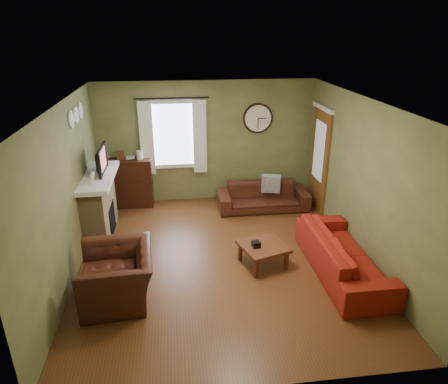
{
  "coord_description": "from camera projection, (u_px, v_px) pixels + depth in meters",
  "views": [
    {
      "loc": [
        -0.67,
        -5.69,
        3.62
      ],
      "look_at": [
        0.1,
        0.4,
        1.05
      ],
      "focal_mm": 32.0,
      "sensor_mm": 36.0,
      "label": 1
    }
  ],
  "objects": [
    {
      "name": "firebox",
      "position": [
        112.0,
        219.0,
        7.4
      ],
      "size": [
        0.04,
        0.6,
        0.55
      ],
      "primitive_type": "cube",
      "color": "black",
      "rests_on": "fireplace"
    },
    {
      "name": "tissue_box",
      "position": [
        256.0,
        245.0,
        6.33
      ],
      "size": [
        0.14,
        0.14,
        0.09
      ],
      "primitive_type": "cube",
      "rotation": [
        0.0,
        0.0,
        0.17
      ],
      "color": "black",
      "rests_on": "coffee_table"
    },
    {
      "name": "wall_back",
      "position": [
        207.0,
        142.0,
        8.56
      ],
      "size": [
        4.6,
        0.0,
        2.6
      ],
      "primitive_type": "cube",
      "color": "olive",
      "rests_on": "ground"
    },
    {
      "name": "pillow_left",
      "position": [
        272.0,
        183.0,
        8.4
      ],
      "size": [
        0.38,
        0.22,
        0.36
      ],
      "primitive_type": "cube",
      "rotation": [
        0.0,
        0.0,
        -0.33
      ],
      "color": "#8C96A4",
      "rests_on": "sofa_brown"
    },
    {
      "name": "ceiling",
      "position": [
        221.0,
        103.0,
        5.68
      ],
      "size": [
        4.6,
        5.2,
        0.0
      ],
      "primitive_type": "cube",
      "color": "white",
      "rests_on": "ground"
    },
    {
      "name": "medallion_right",
      "position": [
        80.0,
        111.0,
        6.93
      ],
      "size": [
        0.28,
        0.28,
        0.03
      ],
      "primitive_type": "cylinder",
      "color": "white",
      "rests_on": "wall_left"
    },
    {
      "name": "tv_screen",
      "position": [
        103.0,
        160.0,
        7.1
      ],
      "size": [
        0.02,
        0.62,
        0.36
      ],
      "primitive_type": "cube",
      "color": "#994C3F",
      "rests_on": "mantel"
    },
    {
      "name": "curtain_left",
      "position": [
        147.0,
        139.0,
        8.25
      ],
      "size": [
        0.28,
        0.04,
        1.55
      ],
      "primitive_type": "cube",
      "color": "white",
      "rests_on": "wall_back"
    },
    {
      "name": "curtain_right",
      "position": [
        200.0,
        137.0,
        8.38
      ],
      "size": [
        0.28,
        0.04,
        1.55
      ],
      "primitive_type": "cube",
      "color": "white",
      "rests_on": "wall_back"
    },
    {
      "name": "sofa_brown",
      "position": [
        263.0,
        196.0,
        8.44
      ],
      "size": [
        1.9,
        0.74,
        0.55
      ],
      "primitive_type": "imported",
      "color": "#3B1A11",
      "rests_on": "floor"
    },
    {
      "name": "tv",
      "position": [
        98.0,
        163.0,
        7.11
      ],
      "size": [
        0.08,
        0.6,
        0.35
      ],
      "primitive_type": "imported",
      "rotation": [
        0.0,
        0.0,
        1.57
      ],
      "color": "black",
      "rests_on": "mantel"
    },
    {
      "name": "pillow_right",
      "position": [
        271.0,
        184.0,
        8.37
      ],
      "size": [
        0.41,
        0.21,
        0.39
      ],
      "primitive_type": "cube",
      "rotation": [
        0.0,
        0.0,
        -0.25
      ],
      "color": "#8C96A4",
      "rests_on": "sofa_brown"
    },
    {
      "name": "book",
      "position": [
        126.0,
        162.0,
        8.4
      ],
      "size": [
        0.19,
        0.25,
        0.02
      ],
      "primitive_type": "imported",
      "rotation": [
        0.0,
        0.0,
        0.05
      ],
      "color": "#562C19",
      "rests_on": "bookshelf"
    },
    {
      "name": "floor",
      "position": [
        221.0,
        259.0,
        6.69
      ],
      "size": [
        4.6,
        5.2,
        0.0
      ],
      "primitive_type": "cube",
      "color": "#593218",
      "rests_on": "ground"
    },
    {
      "name": "wall_right",
      "position": [
        362.0,
        181.0,
        6.45
      ],
      "size": [
        0.0,
        5.2,
        2.6
      ],
      "primitive_type": "cube",
      "color": "olive",
      "rests_on": "ground"
    },
    {
      "name": "medallion_left",
      "position": [
        71.0,
        119.0,
        6.28
      ],
      "size": [
        0.28,
        0.28,
        0.03
      ],
      "primitive_type": "cylinder",
      "color": "white",
      "rests_on": "wall_left"
    },
    {
      "name": "fireplace",
      "position": [
        99.0,
        207.0,
        7.28
      ],
      "size": [
        0.4,
        1.4,
        1.1
      ],
      "primitive_type": "cube",
      "color": "tan",
      "rests_on": "floor"
    },
    {
      "name": "door",
      "position": [
        319.0,
        160.0,
        8.24
      ],
      "size": [
        0.05,
        0.9,
        2.1
      ],
      "primitive_type": "cube",
      "color": "brown",
      "rests_on": "floor"
    },
    {
      "name": "bookshelf",
      "position": [
        131.0,
        183.0,
        8.48
      ],
      "size": [
        0.88,
        0.37,
        1.04
      ],
      "primitive_type": null,
      "color": "black",
      "rests_on": "floor"
    },
    {
      "name": "medallion_mid",
      "position": [
        76.0,
        115.0,
        6.6
      ],
      "size": [
        0.28,
        0.28,
        0.03
      ],
      "primitive_type": "cylinder",
      "color": "white",
      "rests_on": "wall_left"
    },
    {
      "name": "sofa_red",
      "position": [
        343.0,
        254.0,
        6.22
      ],
      "size": [
        0.87,
        2.21,
        0.65
      ],
      "primitive_type": "imported",
      "rotation": [
        0.0,
        0.0,
        1.57
      ],
      "color": "maroon",
      "rests_on": "floor"
    },
    {
      "name": "window_pane",
      "position": [
        173.0,
        134.0,
        8.39
      ],
      "size": [
        1.0,
        0.02,
        1.3
      ],
      "primitive_type": null,
      "color": "silver",
      "rests_on": "wall_back"
    },
    {
      "name": "wall_front",
      "position": [
        253.0,
        289.0,
        3.8
      ],
      "size": [
        4.6,
        0.0,
        2.6
      ],
      "primitive_type": "cube",
      "color": "olive",
      "rests_on": "ground"
    },
    {
      "name": "mantel",
      "position": [
        97.0,
        177.0,
        7.06
      ],
      "size": [
        0.58,
        1.6,
        0.08
      ],
      "primitive_type": "cube",
      "color": "white",
      "rests_on": "fireplace"
    },
    {
      "name": "wall_clock",
      "position": [
        258.0,
        118.0,
        8.45
      ],
      "size": [
        0.64,
        0.06,
        0.64
      ],
      "primitive_type": null,
      "color": "white",
      "rests_on": "wall_back"
    },
    {
      "name": "wine_glass_a",
      "position": [
        92.0,
        180.0,
        6.54
      ],
      "size": [
        0.06,
        0.06,
        0.18
      ],
      "primitive_type": null,
      "color": "white",
      "rests_on": "mantel"
    },
    {
      "name": "wall_left",
      "position": [
        67.0,
        195.0,
        5.92
      ],
      "size": [
        0.0,
        5.2,
        2.6
      ],
      "primitive_type": "cube",
      "color": "olive",
      "rests_on": "ground"
    },
    {
      "name": "wine_glass_b",
      "position": [
        93.0,
        178.0,
        6.61
      ],
      "size": [
        0.07,
        0.07,
        0.21
      ],
      "primitive_type": null,
      "color": "white",
      "rests_on": "mantel"
    },
    {
      "name": "coffee_table",
      "position": [
        263.0,
        255.0,
        6.47
      ],
      "size": [
        0.86,
        0.86,
        0.36
      ],
      "primitive_type": null,
      "rotation": [
        0.0,
        0.0,
        0.3
      ],
      "color": "#562C19",
      "rests_on": "floor"
    },
    {
      "name": "curtain_rod",
      "position": [
        171.0,
        98.0,
        8.0
      ],
      "size": [
        0.03,
        0.03,
        1.5
      ],
      "primitive_type": "cylinder",
      "color": "black",
      "rests_on": "wall_back"
    },
    {
      "name": "armchair",
      "position": [
        117.0,
        276.0,
        5.61
      ],
      "size": [
        1.09,
        1.22,
        0.74
      ],
      "primitive_type": "imported",
      "rotation": [
        0.0,
        0.0,
        -1.49
      ],
      "color": "#3B1A11",
      "rests_on": "floor"
    }
  ]
}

